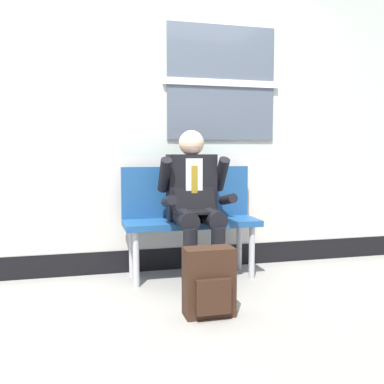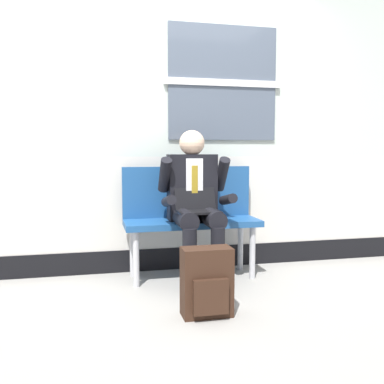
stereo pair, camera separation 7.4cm
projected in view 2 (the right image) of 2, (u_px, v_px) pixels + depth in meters
ground_plane at (187, 285)px, 3.44m from camera, size 18.00×18.00×0.00m
station_wall at (174, 95)px, 3.84m from camera, size 5.77×0.17×3.18m
bench_with_person at (190, 212)px, 3.69m from camera, size 1.13×0.42×0.94m
person_seated at (195, 201)px, 3.49m from camera, size 0.57×0.70×1.25m
backpack at (207, 283)px, 2.78m from camera, size 0.32×0.21×0.45m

